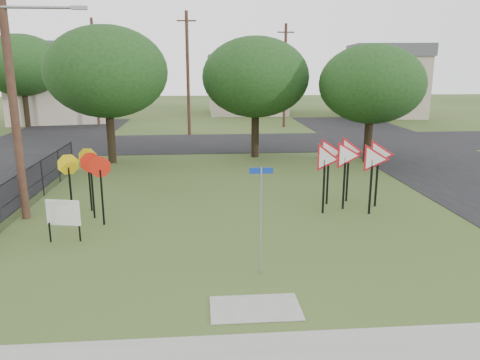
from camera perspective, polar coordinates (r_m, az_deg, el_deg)
name	(u,v)px	position (r m, az deg, el deg)	size (l,w,h in m)	color
ground	(245,264)	(12.87, 0.63, -10.19)	(140.00, 140.00, 0.00)	#2F451A
sidewalk	(267,358)	(9.22, 3.28, -20.82)	(30.00, 1.60, 0.02)	gray
street_right	(465,172)	(25.89, 25.78, 0.84)	(8.00, 50.00, 0.02)	black
street_far	(218,143)	(32.14, -2.75, 4.53)	(60.00, 8.00, 0.02)	black
curb_pad	(255,308)	(10.73, 1.89, -15.36)	(2.00, 1.20, 0.02)	gray
street_name_sign	(261,214)	(11.75, 2.54, -4.13)	(0.58, 0.06, 2.80)	gray
stop_sign_cluster	(87,170)	(16.82, -18.14, 1.21)	(1.85, 1.82, 2.35)	black
yield_sign_cluster	(350,158)	(17.65, 13.23, 2.62)	(3.13, 2.32, 2.61)	black
info_board	(63,214)	(15.06, -20.76, -3.89)	(1.04, 0.26, 1.32)	black
utility_pole_main	(11,66)	(17.30, -26.15, 12.40)	(3.55, 0.33, 10.00)	#452C1F
far_pole_a	(188,73)	(35.71, -6.38, 12.81)	(1.40, 0.24, 9.00)	#452C1F
far_pole_b	(285,75)	(40.33, 5.49, 12.60)	(1.40, 0.24, 8.50)	#452C1F
far_pole_c	(95,72)	(42.63, -17.25, 12.46)	(1.40, 0.24, 9.00)	#452C1F
fence_run	(33,184)	(19.59, -23.97, -0.49)	(0.05, 11.55, 1.50)	black
house_left	(61,82)	(47.50, -20.95, 11.11)	(10.58, 8.88, 7.20)	#B5A792
house_mid	(247,84)	(51.99, 0.87, 11.63)	(8.40, 8.40, 6.20)	#B5A792
house_right	(386,80)	(51.41, 17.39, 11.54)	(8.30, 8.30, 7.20)	#B5A792
tree_near_left	(107,72)	(26.15, -15.95, 12.54)	(6.40, 6.40, 7.27)	black
tree_near_mid	(256,77)	(26.88, 1.91, 12.41)	(6.00, 6.00, 6.80)	black
tree_near_right	(372,84)	(26.34, 15.76, 11.19)	(5.60, 5.60, 6.33)	black
tree_far_left	(21,65)	(44.26, -25.09, 12.57)	(6.80, 6.80, 7.73)	black
tree_far_right	(362,72)	(46.24, 14.64, 12.62)	(6.00, 6.00, 6.80)	black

